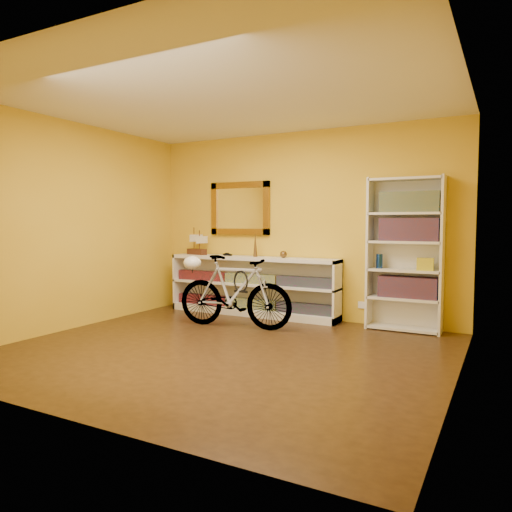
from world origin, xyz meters
The scene contains 24 objects.
floor centered at (0.00, 0.00, -0.01)m, with size 4.50×4.00×0.01m, color black.
ceiling centered at (0.00, 0.00, 2.60)m, with size 4.50×4.00×0.01m, color silver.
back_wall centered at (0.00, 2.00, 1.30)m, with size 4.50×0.01×2.60m, color gold.
left_wall centered at (-2.25, 0.00, 1.30)m, with size 0.01×4.00×2.60m, color gold.
right_wall centered at (2.25, 0.00, 1.30)m, with size 0.01×4.00×2.60m, color gold.
gilt_mirror centered at (-0.95, 1.97, 1.55)m, with size 0.98×0.06×0.78m, color brown.
wall_socket centered at (0.90, 1.99, 0.25)m, with size 0.09×0.01×0.09m, color silver.
console_unit centered at (-0.66, 1.81, 0.42)m, with size 2.60×0.35×0.85m, color silver, non-canonical shape.
cd_row_lower centered at (-0.66, 1.79, 0.17)m, with size 2.50×0.13×0.14m, color black.
cd_row_upper centered at (-0.66, 1.79, 0.54)m, with size 2.50×0.13×0.14m, color navy.
model_ship centered at (-1.63, 1.81, 1.06)m, with size 0.35×0.13×0.42m, color #3A1C10, non-canonical shape.
toy_car centered at (-1.07, 1.81, 0.85)m, with size 0.00×0.00×0.00m, color black.
bronze_ornament centered at (-0.61, 1.81, 1.03)m, with size 0.06×0.06×0.36m, color brown.
decorative_orb centered at (-0.16, 1.81, 0.90)m, with size 0.10×0.10×0.10m, color brown.
bookcase centered at (1.47, 1.84, 0.95)m, with size 0.90×0.30×1.90m, color silver, non-canonical shape.
book_row_a centered at (1.52, 1.84, 0.55)m, with size 0.70×0.22×0.26m, color maroon.
book_row_b centered at (1.52, 1.84, 1.25)m, with size 0.70×0.22×0.28m, color maroon.
book_row_c centered at (1.52, 1.84, 1.59)m, with size 0.70×0.22×0.25m, color navy.
travel_mug centered at (1.16, 1.82, 0.85)m, with size 0.08×0.08×0.18m, color navy.
red_tin centered at (1.27, 1.87, 1.56)m, with size 0.15×0.15×0.19m, color maroon.
yellow_bag centered at (1.72, 1.80, 0.84)m, with size 0.19×0.13×0.15m, color gold.
bicycle centered at (-0.46, 0.98, 0.46)m, with size 1.57×0.41×0.92m, color silver.
helmet centered at (-1.06, 0.91, 0.81)m, with size 0.24×0.23×0.18m, color white.
u_lock centered at (-0.37, 0.99, 0.60)m, with size 0.21×0.21×0.02m, color black.
Camera 1 is at (2.60, -4.17, 1.34)m, focal length 33.32 mm.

